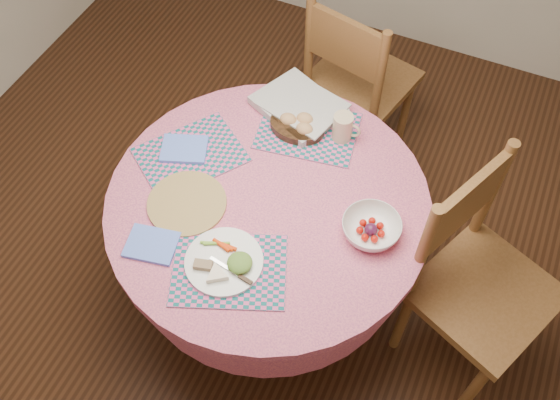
{
  "coord_description": "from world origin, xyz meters",
  "views": [
    {
      "loc": [
        0.6,
        -1.21,
        2.68
      ],
      "look_at": [
        0.05,
        0.0,
        0.78
      ],
      "focal_mm": 40.0,
      "sensor_mm": 36.0,
      "label": 1
    }
  ],
  "objects_px": {
    "dinner_plate": "(225,262)",
    "latte_mug": "(343,127)",
    "chair_back": "(356,79)",
    "wicker_trivet": "(187,203)",
    "chair_right": "(475,278)",
    "dining_table": "(269,228)",
    "bread_bowl": "(298,125)",
    "fruit_bowl": "(371,228)"
  },
  "relations": [
    {
      "from": "dinner_plate",
      "to": "fruit_bowl",
      "type": "xyz_separation_m",
      "value": [
        0.42,
        0.34,
        0.01
      ]
    },
    {
      "from": "chair_right",
      "to": "fruit_bowl",
      "type": "bearing_deg",
      "value": 127.05
    },
    {
      "from": "chair_right",
      "to": "chair_back",
      "type": "relative_size",
      "value": 1.05
    },
    {
      "from": "chair_back",
      "to": "latte_mug",
      "type": "distance_m",
      "value": 0.65
    },
    {
      "from": "dinner_plate",
      "to": "latte_mug",
      "type": "xyz_separation_m",
      "value": [
        0.16,
        0.72,
        0.04
      ]
    },
    {
      "from": "fruit_bowl",
      "to": "dinner_plate",
      "type": "bearing_deg",
      "value": -141.5
    },
    {
      "from": "chair_back",
      "to": "dinner_plate",
      "type": "distance_m",
      "value": 1.31
    },
    {
      "from": "wicker_trivet",
      "to": "bread_bowl",
      "type": "distance_m",
      "value": 0.56
    },
    {
      "from": "wicker_trivet",
      "to": "fruit_bowl",
      "type": "relative_size",
      "value": 1.12
    },
    {
      "from": "dining_table",
      "to": "latte_mug",
      "type": "distance_m",
      "value": 0.5
    },
    {
      "from": "chair_right",
      "to": "dining_table",
      "type": "bearing_deg",
      "value": 121.75
    },
    {
      "from": "chair_right",
      "to": "bread_bowl",
      "type": "height_order",
      "value": "chair_right"
    },
    {
      "from": "dining_table",
      "to": "chair_right",
      "type": "height_order",
      "value": "chair_right"
    },
    {
      "from": "dining_table",
      "to": "chair_right",
      "type": "bearing_deg",
      "value": 8.31
    },
    {
      "from": "chair_back",
      "to": "bread_bowl",
      "type": "xyz_separation_m",
      "value": [
        -0.06,
        -0.6,
        0.26
      ]
    },
    {
      "from": "dining_table",
      "to": "bread_bowl",
      "type": "height_order",
      "value": "bread_bowl"
    },
    {
      "from": "dining_table",
      "to": "chair_back",
      "type": "xyz_separation_m",
      "value": [
        0.02,
        0.97,
        -0.03
      ]
    },
    {
      "from": "chair_right",
      "to": "fruit_bowl",
      "type": "relative_size",
      "value": 3.97
    },
    {
      "from": "dinner_plate",
      "to": "bread_bowl",
      "type": "relative_size",
      "value": 1.21
    },
    {
      "from": "chair_back",
      "to": "wicker_trivet",
      "type": "distance_m",
      "value": 1.18
    },
    {
      "from": "wicker_trivet",
      "to": "chair_back",
      "type": "bearing_deg",
      "value": 75.37
    },
    {
      "from": "chair_back",
      "to": "bread_bowl",
      "type": "height_order",
      "value": "chair_back"
    },
    {
      "from": "chair_right",
      "to": "latte_mug",
      "type": "height_order",
      "value": "chair_right"
    },
    {
      "from": "wicker_trivet",
      "to": "dining_table",
      "type": "bearing_deg",
      "value": 27.76
    },
    {
      "from": "chair_back",
      "to": "wicker_trivet",
      "type": "bearing_deg",
      "value": 88.8
    },
    {
      "from": "chair_back",
      "to": "dinner_plate",
      "type": "xyz_separation_m",
      "value": [
        -0.04,
        -1.29,
        0.25
      ]
    },
    {
      "from": "wicker_trivet",
      "to": "dinner_plate",
      "type": "xyz_separation_m",
      "value": [
        0.25,
        -0.17,
        0.02
      ]
    },
    {
      "from": "latte_mug",
      "to": "fruit_bowl",
      "type": "relative_size",
      "value": 0.45
    },
    {
      "from": "bread_bowl",
      "to": "chair_right",
      "type": "bearing_deg",
      "value": -16.25
    },
    {
      "from": "chair_right",
      "to": "chair_back",
      "type": "distance_m",
      "value": 1.17
    },
    {
      "from": "dining_table",
      "to": "chair_back",
      "type": "bearing_deg",
      "value": 88.78
    },
    {
      "from": "dining_table",
      "to": "wicker_trivet",
      "type": "relative_size",
      "value": 4.13
    },
    {
      "from": "chair_back",
      "to": "fruit_bowl",
      "type": "relative_size",
      "value": 3.77
    },
    {
      "from": "wicker_trivet",
      "to": "bread_bowl",
      "type": "height_order",
      "value": "bread_bowl"
    },
    {
      "from": "bread_bowl",
      "to": "fruit_bowl",
      "type": "bearing_deg",
      "value": -38.55
    },
    {
      "from": "wicker_trivet",
      "to": "chair_right",
      "type": "bearing_deg",
      "value": 13.52
    },
    {
      "from": "dinner_plate",
      "to": "latte_mug",
      "type": "bearing_deg",
      "value": 77.12
    },
    {
      "from": "dining_table",
      "to": "latte_mug",
      "type": "xyz_separation_m",
      "value": [
        0.15,
        0.4,
        0.26
      ]
    },
    {
      "from": "chair_back",
      "to": "latte_mug",
      "type": "height_order",
      "value": "chair_back"
    },
    {
      "from": "wicker_trivet",
      "to": "fruit_bowl",
      "type": "bearing_deg",
      "value": 13.47
    },
    {
      "from": "bread_bowl",
      "to": "fruit_bowl",
      "type": "distance_m",
      "value": 0.56
    },
    {
      "from": "wicker_trivet",
      "to": "latte_mug",
      "type": "relative_size",
      "value": 2.49
    }
  ]
}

